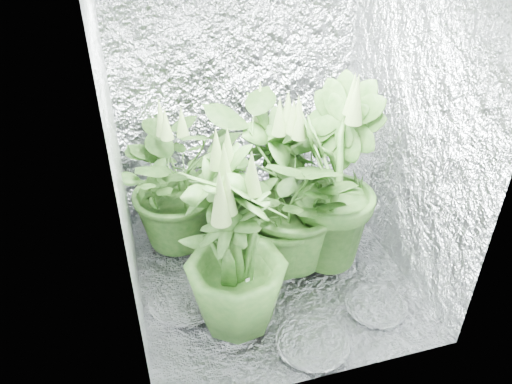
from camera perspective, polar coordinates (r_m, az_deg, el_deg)
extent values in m
plane|color=silver|center=(3.18, 1.65, -9.18)|extent=(1.60, 1.60, 0.00)
cube|color=silver|center=(3.32, -2.29, 13.06)|extent=(1.60, 0.02, 2.00)
cube|color=silver|center=(1.98, 9.05, -2.81)|extent=(1.60, 0.02, 2.00)
cube|color=silver|center=(2.51, -15.75, 4.70)|extent=(0.02, 1.60, 2.00)
cube|color=silver|center=(2.94, 17.22, 8.77)|extent=(0.02, 1.60, 2.00)
cylinder|color=black|center=(3.40, -8.42, -3.95)|extent=(0.25, 0.25, 0.22)
cylinder|color=#4D3219|center=(3.35, -8.55, -2.66)|extent=(0.23, 0.23, 0.03)
imported|color=#1B4513|center=(3.19, -8.96, 1.34)|extent=(1.02, 1.02, 0.91)
cone|color=#6A9549|center=(3.00, -9.62, 7.84)|extent=(0.08, 0.08, 0.22)
cylinder|color=black|center=(3.35, 1.66, -3.76)|extent=(0.30, 0.30, 0.26)
cylinder|color=#4D3219|center=(3.28, 1.69, -2.12)|extent=(0.27, 0.27, 0.03)
imported|color=#1B4513|center=(3.12, 1.77, 2.12)|extent=(0.75, 0.75, 1.00)
cone|color=#6A9549|center=(2.92, 1.92, 9.49)|extent=(0.10, 0.10, 0.26)
cylinder|color=black|center=(3.25, 7.94, -5.41)|extent=(0.30, 0.30, 0.27)
cylinder|color=#4D3219|center=(3.18, 8.11, -3.76)|extent=(0.27, 0.27, 0.03)
imported|color=#1B4513|center=(2.98, 8.63, 1.66)|extent=(0.67, 0.67, 1.14)
cone|color=#6A9549|center=(2.75, 9.52, 10.69)|extent=(0.10, 0.10, 0.27)
cylinder|color=black|center=(2.80, -2.15, -12.67)|extent=(0.30, 0.30, 0.27)
cylinder|color=#4D3219|center=(2.72, -2.21, -10.91)|extent=(0.28, 0.28, 0.03)
imported|color=#1B4513|center=(2.54, -2.33, -6.69)|extent=(0.76, 0.76, 0.97)
cone|color=#6A9549|center=(2.29, -2.57, 1.36)|extent=(0.10, 0.10, 0.27)
cylinder|color=black|center=(3.17, 3.48, -6.66)|extent=(0.27, 0.27, 0.24)
cylinder|color=#4D3219|center=(3.10, 3.54, -5.19)|extent=(0.24, 0.24, 0.03)
imported|color=#1B4513|center=(2.91, 3.76, -0.26)|extent=(1.12, 1.12, 1.03)
cone|color=#6A9549|center=(2.68, 4.11, 7.90)|extent=(0.09, 0.09, 0.24)
cylinder|color=black|center=(2.99, -3.63, -9.52)|extent=(0.27, 0.27, 0.24)
cylinder|color=#4D3219|center=(2.92, -3.70, -8.02)|extent=(0.25, 0.25, 0.03)
imported|color=#1B4513|center=(2.73, -3.92, -3.36)|extent=(0.67, 0.67, 0.98)
cone|color=#6A9549|center=(2.50, -4.30, 4.64)|extent=(0.09, 0.09, 0.24)
cylinder|color=black|center=(3.51, 10.20, -4.16)|extent=(0.15, 0.15, 0.09)
cylinder|color=black|center=(3.41, 10.48, -1.86)|extent=(0.12, 0.12, 0.11)
cylinder|color=#4C4C51|center=(3.39, 9.46, -1.99)|extent=(0.05, 0.32, 0.32)
torus|color=#4C4C51|center=(3.39, 9.46, -1.99)|extent=(0.04, 0.34, 0.34)
cube|color=white|center=(2.68, -0.68, -10.45)|extent=(0.05, 0.03, 0.07)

